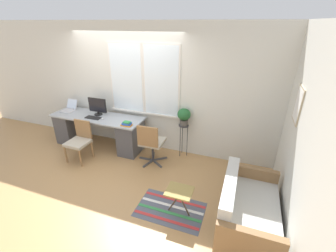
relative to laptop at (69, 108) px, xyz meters
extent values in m
plane|color=tan|center=(1.46, -0.42, -0.79)|extent=(14.00, 14.00, 0.00)
cube|color=silver|center=(1.46, 0.34, 0.56)|extent=(9.00, 0.06, 2.70)
cube|color=silver|center=(1.45, 0.30, 0.76)|extent=(0.80, 0.02, 1.49)
cube|color=white|center=(1.45, 0.29, 0.76)|extent=(0.73, 0.01, 1.42)
cube|color=silver|center=(2.25, 0.30, 0.76)|extent=(0.80, 0.02, 1.49)
cube|color=white|center=(2.25, 0.29, 0.76)|extent=(0.73, 0.01, 1.42)
cube|color=silver|center=(1.85, 0.30, 0.04)|extent=(1.66, 0.11, 0.04)
cube|color=silver|center=(4.66, -0.42, 0.56)|extent=(0.06, 9.00, 2.70)
cube|color=tan|center=(4.62, -0.48, 0.82)|extent=(0.02, 0.40, 0.52)
cube|color=white|center=(4.62, -0.48, 0.82)|extent=(0.01, 0.35, 0.47)
cube|color=#9EA3A8|center=(0.83, -0.08, -0.07)|extent=(2.15, 0.68, 0.03)
cube|color=#4C4C51|center=(0.00, -0.08, -0.44)|extent=(0.40, 0.60, 0.71)
cube|color=#4C4C51|center=(1.67, -0.08, -0.44)|extent=(0.40, 0.60, 0.71)
cube|color=#B7B7BC|center=(0.00, -0.06, -0.04)|extent=(0.28, 0.24, 0.02)
cube|color=#B7B7BC|center=(0.00, 0.11, 0.07)|extent=(0.28, 0.12, 0.22)
cube|color=silver|center=(0.00, 0.11, 0.08)|extent=(0.26, 0.10, 0.19)
cylinder|color=black|center=(0.81, 0.01, -0.04)|extent=(0.18, 0.18, 0.02)
cylinder|color=black|center=(0.81, 0.01, 0.00)|extent=(0.05, 0.05, 0.06)
cube|color=black|center=(0.81, 0.02, 0.18)|extent=(0.45, 0.02, 0.32)
cube|color=black|center=(0.81, 0.00, 0.18)|extent=(0.43, 0.01, 0.30)
cube|color=black|center=(0.82, -0.20, -0.04)|extent=(0.35, 0.15, 0.02)
ellipsoid|color=silver|center=(1.07, -0.20, -0.03)|extent=(0.04, 0.07, 0.04)
cube|color=orange|center=(1.71, -0.29, -0.04)|extent=(0.22, 0.13, 0.02)
cube|color=#2851B2|center=(1.72, -0.29, -0.01)|extent=(0.19, 0.14, 0.04)
cube|color=green|center=(1.72, -0.29, 0.02)|extent=(0.15, 0.11, 0.02)
cylinder|color=olive|center=(0.62, -0.94, -0.59)|extent=(0.04, 0.04, 0.41)
cylinder|color=olive|center=(0.99, -0.94, -0.59)|extent=(0.04, 0.04, 0.41)
cylinder|color=olive|center=(0.62, -0.57, -0.59)|extent=(0.04, 0.04, 0.41)
cylinder|color=olive|center=(0.99, -0.57, -0.59)|extent=(0.04, 0.04, 0.41)
cube|color=#B2A893|center=(0.81, -0.76, -0.39)|extent=(0.43, 0.41, 0.06)
cube|color=olive|center=(0.81, -0.54, -0.16)|extent=(0.38, 0.04, 0.39)
cube|color=#47474C|center=(2.11, -0.26, -0.78)|extent=(0.31, 0.05, 0.03)
cube|color=#47474C|center=(2.22, -0.41, -0.78)|extent=(0.12, 0.31, 0.03)
cube|color=#47474C|center=(2.39, -0.35, -0.78)|extent=(0.28, 0.20, 0.03)
cube|color=#47474C|center=(2.39, -0.17, -0.78)|extent=(0.27, 0.22, 0.03)
cube|color=#47474C|center=(2.21, -0.11, -0.78)|extent=(0.14, 0.30, 0.03)
cylinder|color=#333338|center=(2.27, -0.26, -0.57)|extent=(0.04, 0.04, 0.40)
cube|color=#B2A893|center=(2.27, -0.26, -0.34)|extent=(0.47, 0.45, 0.06)
cube|color=olive|center=(2.27, -0.49, -0.10)|extent=(0.42, 0.05, 0.41)
cube|color=beige|center=(4.19, -1.33, -0.59)|extent=(0.76, 1.16, 0.41)
cube|color=beige|center=(3.89, -1.33, -0.21)|extent=(0.16, 1.16, 0.34)
cube|color=olive|center=(4.19, -1.96, -0.50)|extent=(0.76, 0.09, 0.60)
cube|color=olive|center=(4.19, -0.71, -0.50)|extent=(0.76, 0.09, 0.60)
cylinder|color=#333338|center=(2.79, 0.18, -0.08)|extent=(0.21, 0.21, 0.02)
cylinder|color=#333338|center=(2.87, 0.18, -0.44)|extent=(0.01, 0.01, 0.70)
cylinder|color=#333338|center=(2.74, 0.26, -0.44)|extent=(0.01, 0.01, 0.70)
cylinder|color=#333338|center=(2.74, 0.11, -0.44)|extent=(0.01, 0.01, 0.70)
cylinder|color=#514C47|center=(2.79, 0.18, -0.01)|extent=(0.17, 0.17, 0.12)
ellipsoid|color=#235B2D|center=(2.79, 0.18, 0.16)|extent=(0.27, 0.27, 0.24)
cube|color=#565B6B|center=(3.07, -1.41, -0.79)|extent=(1.04, 0.65, 0.01)
cube|color=#C63838|center=(3.07, -1.63, -0.79)|extent=(1.02, 0.05, 0.00)
cube|color=#388E4C|center=(3.07, -1.49, -0.79)|extent=(1.02, 0.05, 0.00)
cube|color=white|center=(3.07, -1.34, -0.79)|extent=(1.02, 0.05, 0.00)
cube|color=#C63838|center=(3.07, -1.20, -0.79)|extent=(1.02, 0.05, 0.00)
cube|color=olive|center=(3.21, -1.43, -0.37)|extent=(0.38, 0.33, 0.02)
cylinder|color=#4C3D2D|center=(3.14, -1.43, -0.59)|extent=(0.22, 0.02, 0.42)
cylinder|color=#4C3D2D|center=(3.28, -1.43, -0.59)|extent=(0.22, 0.02, 0.42)
camera|label=1|loc=(3.94, -3.89, 1.87)|focal=24.00mm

